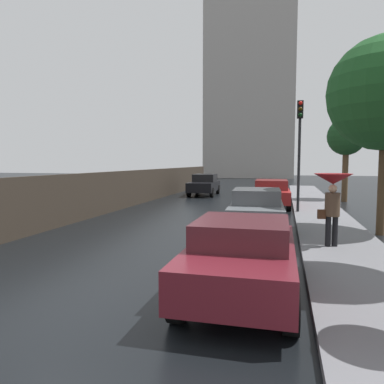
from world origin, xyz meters
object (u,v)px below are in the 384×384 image
Objects in this scene: car_grey_far_lane at (257,210)px; traffic_light at (300,136)px; car_maroon_near_kerb at (242,256)px; car_black_behind_camera at (204,184)px; pedestrian_with_umbrella_near at (333,190)px; street_tree_near at (346,138)px; car_red_mid_road at (271,193)px.

traffic_light reaches higher than car_grey_far_lane.
car_grey_far_lane is at bearing 91.57° from car_maroon_near_kerb.
pedestrian_with_umbrella_near reaches higher than car_black_behind_camera.
pedestrian_with_umbrella_near is 13.20m from street_tree_near.
car_maroon_near_kerb is at bearing -91.94° from car_red_mid_road.
traffic_light reaches higher than car_black_behind_camera.
car_maroon_near_kerb is at bearing -103.90° from street_tree_near.
car_maroon_near_kerb is 4.30m from pedestrian_with_umbrella_near.
car_maroon_near_kerb is 19.17m from car_black_behind_camera.
traffic_light is at bearing 69.46° from car_grey_far_lane.
street_tree_near reaches higher than car_black_behind_camera.
pedestrian_with_umbrella_near reaches higher than car_maroon_near_kerb.
car_maroon_near_kerb is 0.95× the size of car_grey_far_lane.
car_red_mid_road is 9.27m from pedestrian_with_umbrella_near.
car_maroon_near_kerb is 0.91× the size of car_black_behind_camera.
traffic_light is at bearing -64.11° from car_red_mid_road.
car_grey_far_lane is (4.58, -12.74, -0.01)m from car_black_behind_camera.
car_black_behind_camera is at bearing 104.10° from car_maroon_near_kerb.
street_tree_near reaches higher than pedestrian_with_umbrella_near.
car_red_mid_road is (0.03, 12.79, 0.03)m from car_maroon_near_kerb.
traffic_light reaches higher than car_red_mid_road.
car_black_behind_camera is at bearing 127.95° from car_red_mid_road.
street_tree_near is at bearing 65.36° from traffic_light.
street_tree_near is at bearing 165.52° from car_black_behind_camera.
car_grey_far_lane is 2.15× the size of pedestrian_with_umbrella_near.
traffic_light is (1.28, 10.43, 2.74)m from car_maroon_near_kerb.
traffic_light is at bearing 124.60° from car_black_behind_camera.
pedestrian_with_umbrella_near is at bearing -84.73° from traffic_light.
car_red_mid_road is 0.85× the size of street_tree_near.
pedestrian_with_umbrella_near reaches higher than car_red_mid_road.
car_red_mid_road is 0.97× the size of car_black_behind_camera.
car_red_mid_road is at bearing 89.54° from car_maroon_near_kerb.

